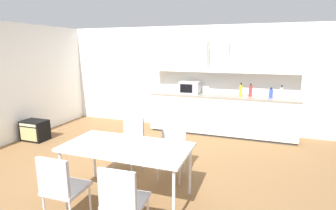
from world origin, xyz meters
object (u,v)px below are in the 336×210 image
(bottle_blue, at_px, (271,93))
(guitar_amp, at_px, (35,130))
(bottle_yellow, at_px, (241,91))
(chair_far_right, at_px, (172,143))
(pendant_lamp, at_px, (124,70))
(bottle_white, at_px, (281,93))
(chair_far_left, at_px, (130,138))
(chair_near_left, at_px, (61,185))
(dining_table, at_px, (126,149))
(microwave, at_px, (190,88))
(bottle_red, at_px, (250,91))
(chair_near_right, at_px, (122,198))

(bottle_blue, xyz_separation_m, guitar_amp, (-4.79, -1.81, -0.80))
(bottle_yellow, relative_size, bottle_blue, 1.40)
(chair_far_right, height_order, pendant_lamp, pendant_lamp)
(bottle_white, distance_m, guitar_amp, 5.36)
(bottle_yellow, distance_m, chair_far_left, 2.82)
(chair_near_left, xyz_separation_m, guitar_amp, (-2.62, 2.15, -0.31))
(dining_table, relative_size, pendant_lamp, 5.12)
(microwave, height_order, bottle_red, bottle_red)
(bottle_blue, xyz_separation_m, pendant_lamp, (-1.81, -3.17, 0.69))
(chair_near_left, distance_m, pendant_lamp, 1.47)
(bottle_red, relative_size, chair_far_right, 0.33)
(dining_table, height_order, chair_near_left, chair_near_left)
(bottle_blue, relative_size, pendant_lamp, 0.71)
(chair_far_right, distance_m, chair_near_left, 1.75)
(chair_near_right, bearing_deg, dining_table, 115.18)
(microwave, xyz_separation_m, chair_near_left, (-0.37, -3.94, -0.53))
(bottle_blue, height_order, bottle_white, bottle_white)
(bottle_yellow, distance_m, pendant_lamp, 3.38)
(dining_table, bearing_deg, chair_far_right, 65.49)
(dining_table, bearing_deg, bottle_blue, 60.28)
(bottle_white, height_order, chair_far_left, bottle_white)
(chair_far_right, bearing_deg, chair_near_right, -89.59)
(dining_table, bearing_deg, bottle_red, 66.63)
(bottle_white, relative_size, pendant_lamp, 0.92)
(guitar_amp, bearing_deg, chair_near_right, -32.69)
(bottle_yellow, distance_m, guitar_amp, 4.59)
(bottle_white, distance_m, dining_table, 3.72)
(microwave, distance_m, chair_far_left, 2.44)
(dining_table, bearing_deg, chair_far_left, 114.35)
(microwave, height_order, pendant_lamp, pendant_lamp)
(chair_near_left, height_order, chair_far_left, same)
(bottle_white, relative_size, dining_table, 0.18)
(bottle_red, xyz_separation_m, chair_near_left, (-1.75, -4.00, -0.51))
(chair_near_right, bearing_deg, chair_far_left, 114.77)
(microwave, bearing_deg, bottle_blue, 0.65)
(bottle_red, xyz_separation_m, chair_far_right, (-1.02, -2.41, -0.51))
(guitar_amp, bearing_deg, dining_table, -24.50)
(chair_near_left, height_order, pendant_lamp, pendant_lamp)
(bottle_red, height_order, chair_near_left, bottle_red)
(chair_near_right, relative_size, pendant_lamp, 2.72)
(bottle_white, relative_size, chair_far_left, 0.34)
(chair_far_left, bearing_deg, dining_table, -65.65)
(bottle_yellow, height_order, bottle_blue, bottle_yellow)
(bottle_blue, relative_size, guitar_amp, 0.43)
(dining_table, height_order, chair_far_left, chair_far_left)
(bottle_blue, relative_size, chair_far_left, 0.26)
(bottle_blue, height_order, chair_far_left, bottle_blue)
(bottle_yellow, relative_size, bottle_white, 1.07)
(bottle_blue, xyz_separation_m, chair_far_right, (-1.45, -2.38, -0.48))
(chair_far_right, xyz_separation_m, chair_near_right, (0.01, -1.59, 0.00))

